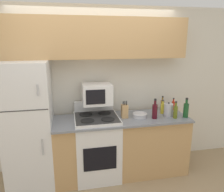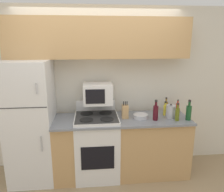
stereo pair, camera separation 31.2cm
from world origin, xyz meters
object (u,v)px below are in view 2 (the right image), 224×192
(microwave, at_px, (98,93))
(bottle_wine_green, at_px, (189,112))
(bowl, at_px, (141,116))
(knife_block, at_px, (125,111))
(refrigerator, at_px, (31,122))
(stove, at_px, (97,145))
(bottle_hot_sauce, at_px, (178,107))
(bottle_vinegar, at_px, (166,106))
(bottle_olive_oil, at_px, (177,114))
(bottle_wine_red, at_px, (156,112))
(kettle, at_px, (171,112))
(bottle_cooking_spray, at_px, (165,110))

(microwave, bearing_deg, bottle_wine_green, -12.50)
(bowl, relative_size, bottle_wine_green, 0.74)
(bottle_wine_green, bearing_deg, knife_block, 169.47)
(refrigerator, distance_m, stove, 1.02)
(bottle_hot_sauce, distance_m, bottle_vinegar, 0.19)
(stove, height_order, bowl, stove)
(bottle_olive_oil, relative_size, bottle_wine_green, 0.87)
(microwave, height_order, bottle_vinegar, microwave)
(bowl, relative_size, bottle_wine_red, 0.74)
(knife_block, xyz_separation_m, kettle, (0.67, -0.06, -0.00))
(bottle_vinegar, bearing_deg, microwave, -174.72)
(microwave, distance_m, bottle_wine_red, 0.89)
(stove, distance_m, knife_block, 0.67)
(bottle_wine_red, bearing_deg, refrigerator, 175.10)
(bottle_vinegar, relative_size, bottle_wine_red, 0.80)
(knife_block, bearing_deg, kettle, -5.49)
(bottle_cooking_spray, bearing_deg, bottle_wine_green, -41.38)
(bowl, distance_m, kettle, 0.45)
(microwave, height_order, bottle_cooking_spray, microwave)
(knife_block, relative_size, bottle_olive_oil, 1.00)
(stove, distance_m, bowl, 0.80)
(bottle_olive_oil, distance_m, bottle_vinegar, 0.40)
(knife_block, xyz_separation_m, bowl, (0.23, -0.03, -0.07))
(microwave, bearing_deg, knife_block, -16.91)
(bottle_olive_oil, height_order, bottle_cooking_spray, bottle_olive_oil)
(bottle_cooking_spray, distance_m, kettle, 0.14)
(bottle_hot_sauce, height_order, bottle_wine_green, bottle_wine_green)
(microwave, distance_m, bottle_olive_oil, 1.19)
(knife_block, bearing_deg, bottle_wine_red, -15.92)
(bottle_hot_sauce, bearing_deg, microwave, -176.07)
(bottle_wine_red, bearing_deg, stove, 172.12)
(bottle_cooking_spray, bearing_deg, microwave, 177.06)
(bottle_olive_oil, height_order, bottle_vinegar, bottle_olive_oil)
(bowl, height_order, kettle, kettle)
(microwave, height_order, bottle_wine_red, microwave)
(bottle_cooking_spray, height_order, kettle, same)
(stove, bearing_deg, kettle, -3.17)
(knife_block, relative_size, bottle_wine_red, 0.86)
(bottle_hot_sauce, xyz_separation_m, bottle_wine_green, (0.01, -0.38, 0.04))
(bottle_hot_sauce, bearing_deg, bowl, -160.42)
(microwave, xyz_separation_m, bottle_olive_oil, (1.13, -0.30, -0.25))
(refrigerator, bearing_deg, bottle_hot_sauce, 4.47)
(knife_block, height_order, bottle_hot_sauce, knife_block)
(microwave, bearing_deg, bottle_hot_sauce, 3.93)
(microwave, xyz_separation_m, bottle_hot_sauce, (1.29, 0.09, -0.28))
(microwave, distance_m, bottle_cooking_spray, 1.07)
(bottle_wine_green, height_order, kettle, bottle_wine_green)
(bowl, distance_m, bottle_cooking_spray, 0.42)
(knife_block, bearing_deg, bottle_hot_sauce, 13.18)
(bowl, relative_size, bottle_hot_sauce, 1.11)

